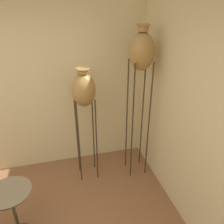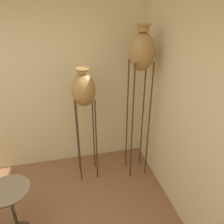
# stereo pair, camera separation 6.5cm
# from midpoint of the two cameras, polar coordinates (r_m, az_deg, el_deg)

# --- Properties ---
(wall_back) EXTENTS (8.15, 0.06, 2.70)m
(wall_back) POSITION_cam_midpoint_polar(r_m,az_deg,el_deg) (3.49, -26.61, 5.20)
(wall_back) COLOR beige
(wall_back) RESTS_ON ground_plane
(vase_stand_tall) EXTENTS (0.33, 0.33, 2.23)m
(vase_stand_tall) POSITION_cam_midpoint_polar(r_m,az_deg,el_deg) (2.91, 7.03, 14.66)
(vase_stand_tall) COLOR #382D1E
(vase_stand_tall) RESTS_ON ground_plane
(vase_stand_medium) EXTENTS (0.32, 0.32, 1.72)m
(vase_stand_medium) POSITION_cam_midpoint_polar(r_m,az_deg,el_deg) (2.95, -8.03, 5.25)
(vase_stand_medium) COLOR #382D1E
(vase_stand_medium) RESTS_ON ground_plane
(side_table) EXTENTS (0.46, 0.46, 0.69)m
(side_table) POSITION_cam_midpoint_polar(r_m,az_deg,el_deg) (2.79, -25.27, -20.97)
(side_table) COLOR #382D1E
(side_table) RESTS_ON ground_plane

